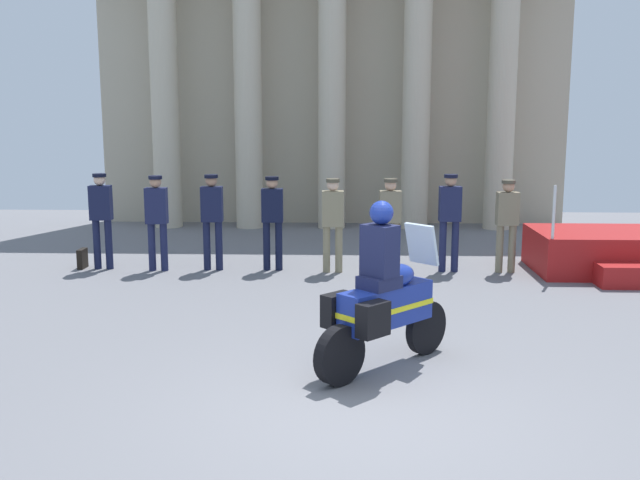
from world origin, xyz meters
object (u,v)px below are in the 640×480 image
officer_in_row_0 (101,213)px  officer_in_row_1 (157,215)px  officer_in_row_4 (333,218)px  officer_in_row_2 (212,214)px  motorcycle_with_rider (382,300)px  officer_in_row_5 (390,217)px  reviewing_stand (631,253)px  officer_in_row_3 (272,215)px  officer_in_row_6 (450,215)px  briefcase_on_ground (82,259)px  officer_in_row_7 (507,218)px

officer_in_row_0 → officer_in_row_1: bearing=171.8°
officer_in_row_1 → officer_in_row_4: officer_in_row_1 is taller
officer_in_row_1 → officer_in_row_2: (0.98, 0.09, 0.01)m
officer_in_row_0 → officer_in_row_2: officer_in_row_0 is taller
officer_in_row_4 → motorcycle_with_rider: 5.02m
officer_in_row_5 → reviewing_stand: bearing=178.5°
motorcycle_with_rider → officer_in_row_3: bearing=62.9°
reviewing_stand → officer_in_row_3: 6.42m
officer_in_row_1 → officer_in_row_5: 4.17m
officer_in_row_1 → officer_in_row_4: (3.15, -0.03, -0.03)m
officer_in_row_0 → motorcycle_with_rider: motorcycle_with_rider is taller
officer_in_row_6 → officer_in_row_5: bearing=-1.2°
officer_in_row_4 → officer_in_row_5: (1.02, 0.12, 0.00)m
reviewing_stand → officer_in_row_1: bearing=-179.1°
motorcycle_with_rider → briefcase_on_ground: motorcycle_with_rider is taller
officer_in_row_2 → officer_in_row_1: bearing=3.5°
reviewing_stand → officer_in_row_6: officer_in_row_6 is taller
officer_in_row_3 → officer_in_row_6: size_ratio=0.97×
officer_in_row_0 → briefcase_on_ground: officer_in_row_0 is taller
officer_in_row_4 → officer_in_row_5: size_ratio=1.00×
officer_in_row_4 → officer_in_row_6: size_ratio=0.96×
reviewing_stand → officer_in_row_2: officer_in_row_2 is taller
officer_in_row_2 → motorcycle_with_rider: bearing=116.7°
reviewing_stand → officer_in_row_4: size_ratio=2.01×
officer_in_row_1 → briefcase_on_ground: (-1.44, 0.15, -0.83)m
officer_in_row_0 → officer_in_row_3: bearing=178.1°
officer_in_row_4 → motorcycle_with_rider: (0.63, -4.98, -0.19)m
officer_in_row_0 → officer_in_row_3: 3.10m
officer_in_row_5 → briefcase_on_ground: size_ratio=4.63×
officer_in_row_4 → officer_in_row_6: bearing=-178.4°
officer_in_row_3 → officer_in_row_5: officer_in_row_3 is taller
reviewing_stand → motorcycle_with_rider: motorcycle_with_rider is taller
officer_in_row_6 → officer_in_row_4: bearing=1.6°
officer_in_row_4 → officer_in_row_5: 1.02m
officer_in_row_1 → officer_in_row_5: (4.16, 0.09, -0.03)m
officer_in_row_3 → motorcycle_with_rider: size_ratio=0.89×
officer_in_row_4 → officer_in_row_1: bearing=-2.5°
reviewing_stand → officer_in_row_3: officer_in_row_3 is taller
officer_in_row_0 → officer_in_row_7: (7.26, -0.04, -0.05)m
motorcycle_with_rider → officer_in_row_6: bearing=28.6°
reviewing_stand → officer_in_row_5: bearing=-179.4°
officer_in_row_1 → officer_in_row_6: officer_in_row_6 is taller
officer_in_row_1 → officer_in_row_2: bearing=-176.5°
officer_in_row_0 → officer_in_row_1: 1.05m
officer_in_row_0 → officer_in_row_5: officer_in_row_0 is taller
officer_in_row_6 → briefcase_on_ground: (-6.66, 0.04, -0.85)m
officer_in_row_1 → officer_in_row_6: (5.22, 0.11, 0.02)m
officer_in_row_7 → officer_in_row_3: bearing=-2.7°
officer_in_row_7 → motorcycle_with_rider: (-2.45, -5.08, -0.18)m
officer_in_row_2 → reviewing_stand: bearing=178.3°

